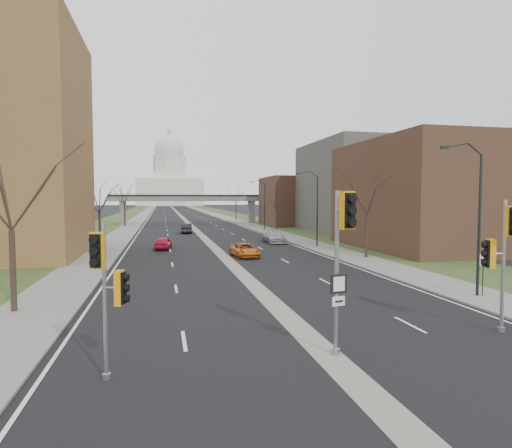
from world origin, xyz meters
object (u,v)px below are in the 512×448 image
object	(u,v)px
speed_limit_sign	(483,267)
car_left_far	(186,228)
signal_pole_left	(108,280)
signal_pole_right	(502,247)
car_left_near	(163,243)
signal_pole_median	(343,242)
car_right_mid	(274,237)
car_right_near	(245,250)

from	to	relation	value
speed_limit_sign	car_left_far	bearing A→B (deg)	123.83
signal_pole_left	signal_pole_right	bearing A→B (deg)	21.39
signal_pole_right	car_left_far	distance (m)	55.81
signal_pole_left	car_left_near	xyz separation A→B (m)	(1.72, 34.85, -2.50)
signal_pole_left	car_left_far	size ratio (longest dim) A/B	1.02
car_left_far	signal_pole_median	bearing A→B (deg)	94.85
speed_limit_sign	car_left_near	xyz separation A→B (m)	(-17.85, 27.55, -1.05)
car_left_near	car_right_mid	size ratio (longest dim) A/B	0.77
signal_pole_right	car_right_mid	bearing A→B (deg)	105.07
signal_pole_left	car_right_mid	world-z (taller)	signal_pole_left
signal_pole_left	car_right_near	distance (m)	28.61
signal_pole_left	car_left_near	distance (m)	34.98
signal_pole_median	car_left_near	bearing A→B (deg)	87.68
car_right_mid	signal_pole_median	bearing A→B (deg)	-101.14
signal_pole_right	car_right_mid	distance (m)	37.40
signal_pole_median	speed_limit_sign	bearing A→B (deg)	18.35
signal_pole_left	speed_limit_sign	xyz separation A→B (m)	(19.57, 7.30, -1.45)
signal_pole_left	speed_limit_sign	world-z (taller)	signal_pole_left
car_right_mid	car_right_near	bearing A→B (deg)	-116.92
signal_pole_median	speed_limit_sign	distance (m)	13.86
car_left_near	signal_pole_left	bearing A→B (deg)	93.84
signal_pole_median	car_right_mid	xyz separation A→B (m)	(7.68, 38.42, -3.37)
car_left_far	car_right_mid	bearing A→B (deg)	122.25
signal_pole_right	car_left_near	bearing A→B (deg)	127.52
speed_limit_sign	car_left_near	world-z (taller)	speed_limit_sign
car_right_mid	car_left_near	bearing A→B (deg)	-164.04
car_left_near	car_right_mid	bearing A→B (deg)	-157.53
car_left_near	car_right_mid	xyz separation A→B (m)	(13.78, 3.90, 0.08)
car_right_mid	signal_pole_left	bearing A→B (deg)	-111.65
signal_pole_left	signal_pole_median	xyz separation A→B (m)	(7.83, 0.33, 0.95)
signal_pole_left	car_right_mid	size ratio (longest dim) A/B	0.91
signal_pole_median	car_left_far	distance (m)	56.13
speed_limit_sign	car_right_mid	size ratio (longest dim) A/B	0.44
car_right_near	speed_limit_sign	bearing A→B (deg)	-66.91
signal_pole_left	car_right_near	world-z (taller)	signal_pole_left
signal_pole_right	car_left_near	size ratio (longest dim) A/B	1.37
speed_limit_sign	car_left_far	size ratio (longest dim) A/B	0.50
signal_pole_right	car_left_far	bearing A→B (deg)	115.52
signal_pole_median	car_right_near	size ratio (longest dim) A/B	1.27
car_left_near	car_left_far	bearing A→B (deg)	-93.17
car_left_far	car_left_near	bearing A→B (deg)	82.57
signal_pole_right	speed_limit_sign	world-z (taller)	signal_pole_right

